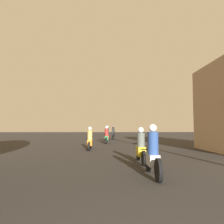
# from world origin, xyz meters

# --- Properties ---
(motorcycle_silver) EXTENTS (0.60, 2.06, 1.58)m
(motorcycle_silver) POSITION_xyz_m (1.14, 5.89, 0.64)
(motorcycle_silver) COLOR black
(motorcycle_silver) RESTS_ON ground_plane
(motorcycle_yellow) EXTENTS (0.60, 2.02, 1.48)m
(motorcycle_yellow) POSITION_xyz_m (1.17, 8.35, 0.60)
(motorcycle_yellow) COLOR black
(motorcycle_yellow) RESTS_ON ground_plane
(motorcycle_orange) EXTENTS (0.60, 1.94, 1.50)m
(motorcycle_orange) POSITION_xyz_m (-1.31, 13.57, 0.60)
(motorcycle_orange) COLOR black
(motorcycle_orange) RESTS_ON ground_plane
(motorcycle_green) EXTENTS (0.60, 2.01, 1.55)m
(motorcycle_green) POSITION_xyz_m (-0.21, 18.98, 0.63)
(motorcycle_green) COLOR black
(motorcycle_green) RESTS_ON ground_plane
(motorcycle_red) EXTENTS (0.60, 2.06, 1.62)m
(motorcycle_red) POSITION_xyz_m (-0.11, 22.30, 0.65)
(motorcycle_red) COLOR black
(motorcycle_red) RESTS_ON ground_plane
(motorcycle_black) EXTENTS (0.60, 1.89, 1.48)m
(motorcycle_black) POSITION_xyz_m (0.61, 25.15, 0.60)
(motorcycle_black) COLOR black
(motorcycle_black) RESTS_ON ground_plane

